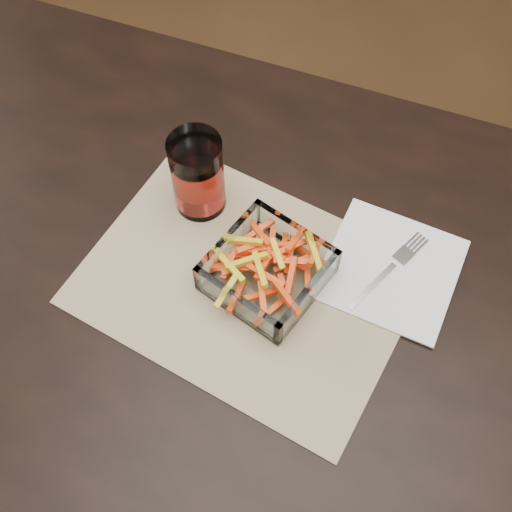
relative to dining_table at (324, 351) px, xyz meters
The scene contains 6 objects.
dining_table is the anchor object (origin of this frame).
placemat 0.16m from the dining_table, 169.47° to the left, with size 0.45×0.33×0.00m, color tan.
glass_bowl 0.16m from the dining_table, 159.83° to the left, with size 0.18×0.18×0.06m.
tumbler 0.32m from the dining_table, 152.18° to the left, with size 0.08×0.08×0.14m.
napkin 0.16m from the dining_table, 64.84° to the left, with size 0.18×0.18×0.00m, color white.
fork 0.16m from the dining_table, 64.83° to the left, with size 0.08×0.16×0.00m.
Camera 1 is at (0.03, -0.37, 1.57)m, focal length 45.00 mm.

